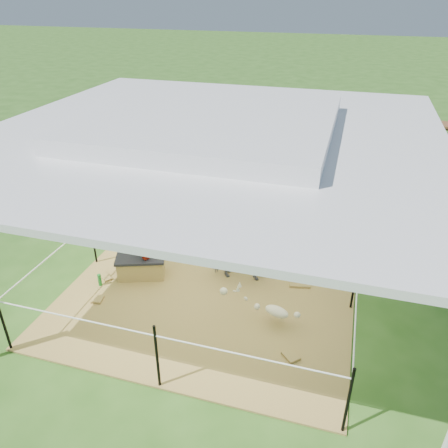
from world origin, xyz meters
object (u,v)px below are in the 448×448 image
(woman, at_px, (143,236))
(pony, at_px, (244,256))
(distant_person, at_px, (367,131))
(green_bottle, at_px, (100,280))
(foal, at_px, (277,310))
(straw_bale, at_px, (141,267))
(trash_barrel, at_px, (406,157))
(picnic_table_near, at_px, (332,132))

(woman, xyz_separation_m, pony, (1.61, 0.40, -0.34))
(woman, xyz_separation_m, distant_person, (3.51, 7.94, -0.22))
(green_bottle, height_order, foal, foal)
(straw_bale, xyz_separation_m, trash_barrel, (4.62, 6.32, 0.28))
(pony, distance_m, foal, 1.23)
(straw_bale, xyz_separation_m, woman, (0.10, 0.00, 0.63))
(green_bottle, bearing_deg, distant_person, 63.60)
(picnic_table_near, distance_m, distant_person, 1.24)
(straw_bale, xyz_separation_m, pony, (1.71, 0.40, 0.30))
(woman, distance_m, picnic_table_near, 8.91)
(foal, bearing_deg, picnic_table_near, 106.74)
(foal, relative_size, picnic_table_near, 0.61)
(pony, height_order, trash_barrel, trash_barrel)
(picnic_table_near, bearing_deg, woman, -112.64)
(trash_barrel, bearing_deg, woman, -125.56)
(woman, relative_size, picnic_table_near, 0.59)
(pony, distance_m, distant_person, 7.77)
(green_bottle, height_order, trash_barrel, trash_barrel)
(foal, relative_size, distant_person, 0.77)
(woman, height_order, pony, woman)
(foal, relative_size, trash_barrel, 0.98)
(picnic_table_near, bearing_deg, pony, -102.56)
(woman, distance_m, pony, 1.69)
(straw_bale, relative_size, picnic_table_near, 0.49)
(foal, height_order, distant_person, distant_person)
(green_bottle, xyz_separation_m, distant_person, (4.16, 8.39, 0.48))
(woman, xyz_separation_m, trash_barrel, (4.52, 6.32, -0.35))
(foal, bearing_deg, green_bottle, -164.50)
(green_bottle, distance_m, distant_person, 9.38)
(green_bottle, bearing_deg, woman, 34.70)
(pony, xyz_separation_m, foal, (0.75, -0.96, -0.21))
(pony, relative_size, trash_barrel, 1.14)
(woman, bearing_deg, foal, 56.87)
(trash_barrel, bearing_deg, pony, -116.20)
(woman, height_order, trash_barrel, woman)
(pony, bearing_deg, straw_bale, 94.95)
(trash_barrel, xyz_separation_m, picnic_table_near, (-2.04, 2.22, -0.16))
(pony, height_order, foal, pony)
(trash_barrel, height_order, picnic_table_near, trash_barrel)
(foal, bearing_deg, trash_barrel, 90.02)
(picnic_table_near, bearing_deg, trash_barrel, -53.86)
(trash_barrel, height_order, distant_person, distant_person)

